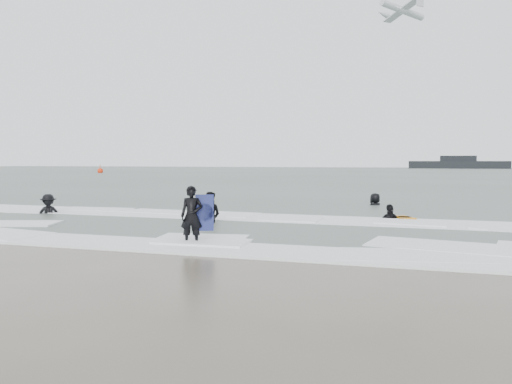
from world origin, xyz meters
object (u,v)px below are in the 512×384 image
(surfer_centre, at_px, (192,245))
(surfer_right_far, at_px, (375,206))
(buoy, at_px, (100,171))
(vessel_horizon, at_px, (458,164))
(surfer_wading, at_px, (210,224))
(surfer_right_near, at_px, (390,220))
(surfer_breaker, at_px, (48,215))

(surfer_centre, bearing_deg, surfer_right_far, 60.19)
(buoy, xyz_separation_m, vessel_horizon, (65.97, 78.68, 0.97))
(surfer_centre, relative_size, surfer_right_far, 0.89)
(surfer_centre, relative_size, surfer_wading, 0.94)
(surfer_right_far, xyz_separation_m, buoy, (-53.53, 52.69, 0.42))
(surfer_centre, relative_size, surfer_right_near, 0.90)
(surfer_centre, height_order, surfer_wading, surfer_wading)
(surfer_centre, distance_m, surfer_breaker, 10.11)
(surfer_right_far, bearing_deg, buoy, -94.73)
(surfer_right_near, bearing_deg, surfer_breaker, -19.77)
(surfer_wading, bearing_deg, surfer_centre, 105.81)
(surfer_right_near, relative_size, buoy, 1.06)
(surfer_breaker, bearing_deg, surfer_right_near, -26.92)
(surfer_right_near, height_order, vessel_horizon, vessel_horizon)
(surfer_wading, bearing_deg, surfer_right_near, -154.20)
(buoy, bearing_deg, vessel_horizon, 50.02)
(surfer_breaker, bearing_deg, buoy, 86.97)
(surfer_wading, relative_size, surfer_right_far, 0.94)
(surfer_breaker, relative_size, vessel_horizon, 0.06)
(vessel_horizon, bearing_deg, buoy, -129.98)
(surfer_breaker, relative_size, surfer_right_far, 0.95)
(surfer_right_near, height_order, buoy, buoy)
(surfer_wading, height_order, buoy, buoy)
(surfer_centre, bearing_deg, surfer_breaker, 136.46)
(surfer_right_near, bearing_deg, vessel_horizon, -124.63)
(surfer_right_far, bearing_deg, surfer_wading, 11.00)
(surfer_breaker, height_order, vessel_horizon, vessel_horizon)
(surfer_wading, distance_m, vessel_horizon, 141.39)
(vessel_horizon, bearing_deg, surfer_wading, -97.06)
(surfer_centre, relative_size, surfer_breaker, 0.93)
(surfer_centre, distance_m, vessel_horizon, 145.41)
(surfer_centre, xyz_separation_m, surfer_wading, (-1.33, 4.20, 0.00))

